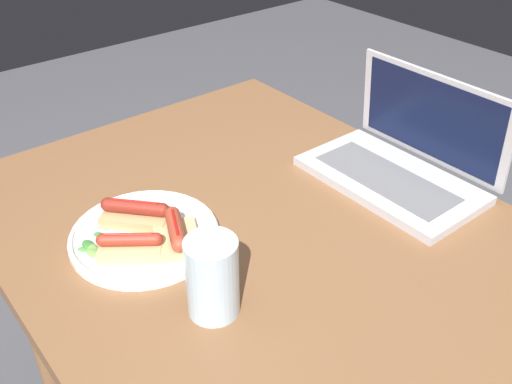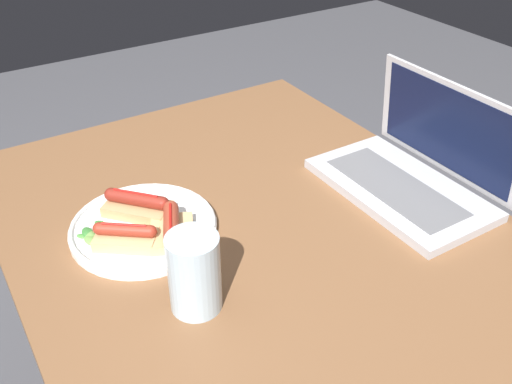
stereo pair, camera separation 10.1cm
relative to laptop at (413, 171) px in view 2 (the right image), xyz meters
The scene contains 8 objects.
desk 0.35m from the laptop, 83.11° to the right, with size 1.26×0.83×0.71m.
laptop is the anchor object (origin of this frame).
plate 0.53m from the laptop, 106.43° to the right, with size 0.26×0.26×0.02m.
sausage_toast_left 0.53m from the laptop, 110.45° to the right, with size 0.13×0.12×0.05m.
sausage_toast_middle 0.48m from the laptop, 100.64° to the right, with size 0.12×0.11×0.05m.
sausage_toast_right 0.56m from the laptop, 101.66° to the right, with size 0.11×0.12×0.04m.
salad_pile 0.61m from the laptop, 105.30° to the right, with size 0.08×0.06×0.01m.
drinking_glass 0.51m from the laptop, 82.89° to the right, with size 0.08×0.08×0.13m.
Camera 2 is at (0.60, -0.43, 1.33)m, focal length 40.00 mm.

